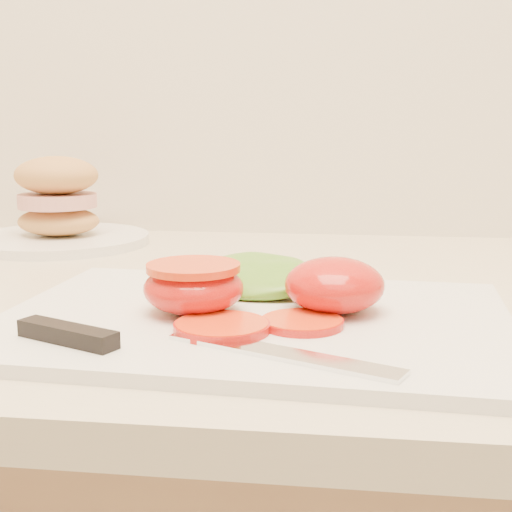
# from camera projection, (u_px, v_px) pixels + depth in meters

# --- Properties ---
(cutting_board) EXTENTS (0.41, 0.31, 0.01)m
(cutting_board) POSITION_uv_depth(u_px,v_px,m) (254.00, 321.00, 0.56)
(cutting_board) COLOR silver
(cutting_board) RESTS_ON counter
(tomato_half_dome) EXTENTS (0.08, 0.08, 0.04)m
(tomato_half_dome) POSITION_uv_depth(u_px,v_px,m) (334.00, 285.00, 0.56)
(tomato_half_dome) COLOR red
(tomato_half_dome) RESTS_ON cutting_board
(tomato_half_cut) EXTENTS (0.08, 0.08, 0.04)m
(tomato_half_cut) POSITION_uv_depth(u_px,v_px,m) (194.00, 286.00, 0.56)
(tomato_half_cut) COLOR red
(tomato_half_cut) RESTS_ON cutting_board
(tomato_slice_0) EXTENTS (0.07, 0.07, 0.01)m
(tomato_slice_0) POSITION_uv_depth(u_px,v_px,m) (222.00, 327.00, 0.51)
(tomato_slice_0) COLOR #F1400B
(tomato_slice_0) RESTS_ON cutting_board
(tomato_slice_1) EXTENTS (0.06, 0.06, 0.01)m
(tomato_slice_1) POSITION_uv_depth(u_px,v_px,m) (302.00, 322.00, 0.53)
(tomato_slice_1) COLOR #F1400B
(tomato_slice_1) RESTS_ON cutting_board
(lettuce_leaf_0) EXTENTS (0.16, 0.14, 0.02)m
(lettuce_leaf_0) POSITION_uv_depth(u_px,v_px,m) (254.00, 276.00, 0.64)
(lettuce_leaf_0) COLOR #679F2A
(lettuce_leaf_0) RESTS_ON cutting_board
(knife) EXTENTS (0.27, 0.09, 0.01)m
(knife) POSITION_uv_depth(u_px,v_px,m) (148.00, 341.00, 0.48)
(knife) COLOR silver
(knife) RESTS_ON cutting_board
(sandwich_plate) EXTENTS (0.23, 0.23, 0.11)m
(sandwich_plate) POSITION_uv_depth(u_px,v_px,m) (58.00, 213.00, 0.92)
(sandwich_plate) COLOR white
(sandwich_plate) RESTS_ON counter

